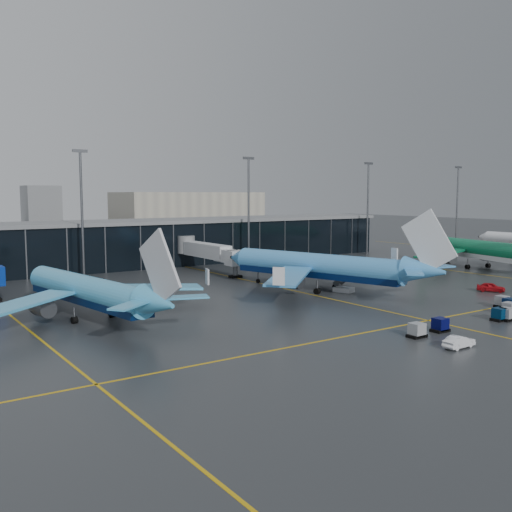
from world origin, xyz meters
TOP-DOWN VIEW (x-y plane):
  - ground at (0.00, 0.00)m, footprint 600.00×600.00m
  - terminal_pier at (0.00, 62.00)m, footprint 142.00×17.00m
  - flood_masts at (5.00, 50.00)m, footprint 203.00×0.50m
  - distant_hangars at (49.94, 270.08)m, footprint 260.00×71.00m
  - taxi_lines at (10.00, 10.61)m, footprint 220.00×120.00m
  - airliner_arkefly at (-26.79, 12.37)m, footprint 40.25×44.35m
  - airliner_klm_near at (13.46, 11.76)m, footprint 49.99×53.67m
  - airliner_aer_lingus at (63.75, 15.74)m, footprint 47.18×51.24m
  - baggage_carts at (16.90, -18.97)m, footprint 26.99×7.08m
  - mobile_airstair at (16.29, 7.79)m, footprint 3.16×3.76m
  - service_van_red at (37.35, -6.42)m, footprint 4.04×4.91m
  - service_van_white at (1.68, -25.74)m, footprint 4.22×1.57m

SIDE VIEW (x-z plane):
  - ground at x=0.00m, z-range 0.00..0.00m
  - taxi_lines at x=10.00m, z-range 0.00..0.02m
  - service_van_white at x=1.68m, z-range 0.00..1.38m
  - baggage_carts at x=16.90m, z-range -0.09..1.61m
  - mobile_airstair at x=16.29m, z-range -0.95..2.49m
  - service_van_red at x=37.35m, z-range 0.00..1.58m
  - terminal_pier at x=0.00m, z-range 0.07..10.77m
  - airliner_arkefly at x=-26.79m, z-range 0.00..12.22m
  - airliner_aer_lingus at x=63.75m, z-range 0.00..13.49m
  - airliner_klm_near at x=13.46m, z-range 0.00..13.67m
  - distant_hangars at x=49.94m, z-range -2.21..19.79m
  - flood_masts at x=5.00m, z-range 1.06..26.56m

